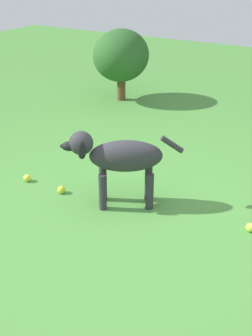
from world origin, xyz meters
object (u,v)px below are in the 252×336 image
object	(u,v)px
dog	(119,157)
tennis_ball_2	(61,190)
tennis_ball_1	(27,178)
tennis_ball_0	(250,227)

from	to	relation	value
dog	tennis_ball_2	xyz separation A→B (m)	(-0.10, 0.51, -0.39)
tennis_ball_2	tennis_ball_1	bearing A→B (deg)	88.10
dog	tennis_ball_1	bearing A→B (deg)	-26.17
tennis_ball_1	tennis_ball_2	world-z (taller)	same
tennis_ball_1	tennis_ball_2	xyz separation A→B (m)	(-0.01, -0.39, 0.00)
tennis_ball_0	tennis_ball_1	distance (m)	1.94
tennis_ball_1	tennis_ball_2	bearing A→B (deg)	-91.90
dog	tennis_ball_0	size ratio (longest dim) A/B	12.43
dog	tennis_ball_0	world-z (taller)	dog
dog	tennis_ball_1	xyz separation A→B (m)	(-0.09, 0.90, -0.39)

